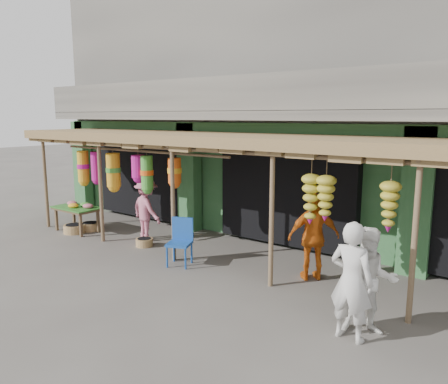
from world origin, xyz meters
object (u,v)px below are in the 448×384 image
Objects in this scene: flower_table at (77,208)px; person_shopper at (147,209)px; person_vendor at (314,237)px; person_front at (351,281)px; person_right at (370,282)px; blue_chair at (181,239)px.

person_shopper is at bearing 14.09° from flower_table.
flower_table is 0.79× the size of person_vendor.
person_front is 6.38m from person_shopper.
person_right is (0.16, 0.33, -0.07)m from person_front.
person_front reaches higher than person_right.
person_front is at bearing 174.32° from person_shopper.
person_right is (8.46, -0.94, 0.15)m from flower_table.
blue_chair is 4.36m from person_right.
person_shopper is at bearing -41.05° from person_vendor.
person_front is 1.08× the size of person_shopper.
person_right reaches higher than blue_chair.
person_front is at bearing -35.82° from blue_chair.
person_shopper is (2.19, 0.55, 0.16)m from flower_table.
flower_table is at bearing 24.96° from person_shopper.
person_shopper is at bearing 133.46° from blue_chair.
blue_chair is 4.26m from person_front.
person_front reaches higher than person_vendor.
person_vendor is 1.06× the size of person_shopper.
person_vendor is at bearing 108.58° from person_right.
person_vendor is at bearing 4.80° from flower_table.
blue_chair reaches higher than flower_table.
person_shopper is (-6.11, 1.82, -0.06)m from person_front.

